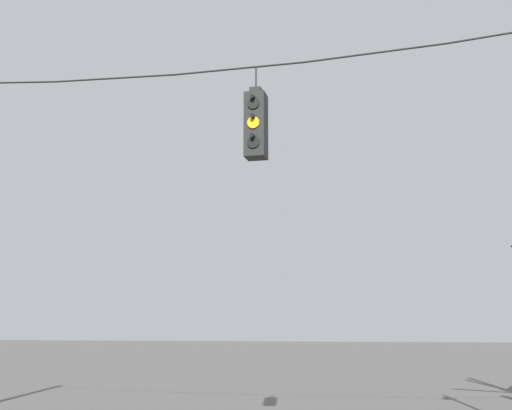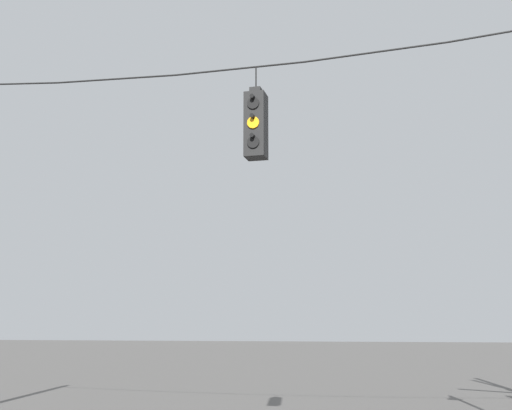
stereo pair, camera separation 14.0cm
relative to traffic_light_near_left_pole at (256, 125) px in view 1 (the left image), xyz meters
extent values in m
cylinder|color=black|center=(-4.88, 0.00, 1.19)|extent=(2.28, 0.03, 0.20)
cylinder|color=black|center=(-2.60, 0.00, 1.06)|extent=(2.28, 0.03, 0.12)
cylinder|color=black|center=(-0.31, 0.00, 1.02)|extent=(2.28, 0.03, 0.03)
cylinder|color=black|center=(1.97, 0.00, 1.06)|extent=(2.28, 0.03, 0.12)
cube|color=black|center=(0.00, 0.00, -0.02)|extent=(0.34, 0.34, 1.11)
cube|color=black|center=(0.00, 0.00, 0.58)|extent=(0.19, 0.19, 0.10)
cylinder|color=black|center=(0.00, 0.00, 0.82)|extent=(0.02, 0.02, 0.38)
cylinder|color=black|center=(0.00, -0.18, 0.31)|extent=(0.20, 0.03, 0.20)
cylinder|color=black|center=(0.00, -0.23, 0.40)|extent=(0.07, 0.12, 0.07)
cylinder|color=orange|center=(0.00, -0.18, -0.02)|extent=(0.20, 0.03, 0.20)
cylinder|color=black|center=(0.00, -0.23, 0.07)|extent=(0.07, 0.12, 0.07)
cylinder|color=black|center=(0.00, -0.18, -0.35)|extent=(0.20, 0.03, 0.20)
cylinder|color=black|center=(0.00, -0.23, -0.26)|extent=(0.07, 0.12, 0.07)
cylinder|color=black|center=(0.00, 0.19, 0.31)|extent=(0.20, 0.03, 0.20)
cylinder|color=black|center=(0.00, 0.23, 0.40)|extent=(0.07, 0.12, 0.07)
cylinder|color=orange|center=(0.00, 0.19, -0.02)|extent=(0.20, 0.03, 0.20)
cylinder|color=black|center=(0.00, 0.23, 0.07)|extent=(0.07, 0.12, 0.07)
cylinder|color=black|center=(0.00, 0.19, -0.35)|extent=(0.20, 0.03, 0.20)
cylinder|color=black|center=(0.00, 0.23, -0.26)|extent=(0.07, 0.12, 0.07)
camera|label=1|loc=(2.37, -9.88, -3.31)|focal=45.00mm
camera|label=2|loc=(2.51, -9.84, -3.31)|focal=45.00mm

